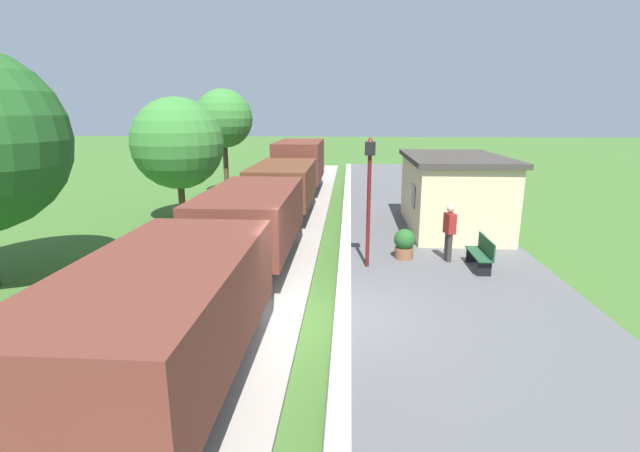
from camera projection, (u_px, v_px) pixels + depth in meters
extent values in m
plane|color=#3D6628|center=(325.00, 324.00, 10.06)|extent=(160.00, 160.00, 0.00)
cube|color=#565659|center=(472.00, 324.00, 9.82)|extent=(6.00, 60.00, 0.25)
cube|color=silver|center=(343.00, 315.00, 9.97)|extent=(0.36, 60.00, 0.01)
cube|color=#9E9389|center=(219.00, 319.00, 10.20)|extent=(3.80, 60.00, 0.12)
cube|color=slate|center=(250.00, 314.00, 10.12)|extent=(0.07, 60.00, 0.14)
cube|color=slate|center=(187.00, 313.00, 10.21)|extent=(0.07, 60.00, 0.14)
cube|color=brown|center=(163.00, 309.00, 7.10)|extent=(2.50, 5.60, 1.60)
cube|color=black|center=(166.00, 347.00, 7.26)|extent=(2.10, 5.15, 0.50)
cylinder|color=black|center=(202.00, 313.00, 9.05)|extent=(1.56, 0.84, 0.84)
cylinder|color=black|center=(110.00, 438.00, 5.58)|extent=(1.56, 0.84, 0.84)
cylinder|color=black|center=(218.00, 281.00, 10.11)|extent=(0.20, 0.30, 0.20)
cube|color=brown|center=(252.00, 216.00, 13.48)|extent=(2.50, 5.60, 1.60)
cube|color=black|center=(252.00, 237.00, 13.64)|extent=(2.10, 5.15, 0.50)
cylinder|color=black|center=(264.00, 230.00, 15.44)|extent=(1.56, 0.84, 0.84)
cylinder|color=black|center=(239.00, 264.00, 11.97)|extent=(1.56, 0.84, 0.84)
cylinder|color=black|center=(269.00, 215.00, 16.50)|extent=(0.20, 0.30, 0.20)
cylinder|color=black|center=(226.00, 270.00, 10.79)|extent=(0.20, 0.30, 0.20)
cube|color=brown|center=(283.00, 183.00, 19.87)|extent=(2.50, 5.60, 1.60)
cube|color=black|center=(284.00, 197.00, 20.03)|extent=(2.10, 5.15, 0.50)
cylinder|color=black|center=(289.00, 196.00, 21.82)|extent=(1.56, 0.84, 0.84)
cylinder|color=black|center=(278.00, 211.00, 18.36)|extent=(1.56, 0.84, 0.84)
cylinder|color=black|center=(292.00, 187.00, 22.88)|extent=(0.20, 0.30, 0.20)
cylinder|color=black|center=(273.00, 211.00, 17.18)|extent=(0.20, 0.30, 0.20)
cube|color=brown|center=(300.00, 160.00, 26.18)|extent=(2.50, 5.60, 2.20)
cube|color=black|center=(300.00, 177.00, 26.42)|extent=(2.10, 5.15, 0.50)
cylinder|color=black|center=(303.00, 177.00, 28.21)|extent=(1.56, 0.84, 0.84)
cylinder|color=black|center=(296.00, 186.00, 24.74)|extent=(1.56, 0.84, 0.84)
cylinder|color=black|center=(305.00, 170.00, 29.27)|extent=(0.20, 0.30, 0.20)
cylinder|color=black|center=(294.00, 185.00, 23.56)|extent=(0.20, 0.30, 0.20)
cube|color=beige|center=(452.00, 195.00, 17.15)|extent=(3.20, 5.50, 2.60)
cube|color=#3D3833|center=(455.00, 158.00, 16.81)|extent=(3.50, 5.80, 0.18)
cube|color=black|center=(413.00, 196.00, 16.15)|extent=(0.03, 0.90, 0.80)
cube|color=#1E4C2D|center=(479.00, 254.00, 12.80)|extent=(0.42, 1.50, 0.04)
cube|color=#1E4C2D|center=(486.00, 246.00, 12.73)|extent=(0.04, 1.50, 0.45)
cube|color=black|center=(484.00, 269.00, 12.27)|extent=(0.38, 0.06, 0.42)
cube|color=black|center=(473.00, 255.00, 13.44)|extent=(0.38, 0.06, 0.42)
cylinder|color=#38332D|center=(449.00, 248.00, 13.41)|extent=(0.15, 0.15, 0.86)
cylinder|color=#38332D|center=(447.00, 246.00, 13.56)|extent=(0.15, 0.15, 0.86)
cube|color=maroon|center=(450.00, 223.00, 13.31)|extent=(0.33, 0.43, 0.60)
sphere|color=tan|center=(451.00, 209.00, 13.20)|extent=(0.22, 0.22, 0.22)
cylinder|color=brown|center=(404.00, 253.00, 13.80)|extent=(0.56, 0.56, 0.34)
sphere|color=#235B23|center=(405.00, 239.00, 13.69)|extent=(0.64, 0.64, 0.64)
cylinder|color=#591414|center=(368.00, 212.00, 12.72)|extent=(0.11, 0.11, 3.20)
cube|color=black|center=(370.00, 148.00, 12.28)|extent=(0.28, 0.28, 0.36)
sphere|color=#F2E5BF|center=(370.00, 148.00, 12.28)|extent=(0.20, 0.20, 0.20)
cone|color=#591414|center=(370.00, 140.00, 12.22)|extent=(0.20, 0.20, 0.16)
cylinder|color=#4C3823|center=(182.00, 199.00, 19.42)|extent=(0.28, 0.28, 1.90)
sphere|color=#387A33|center=(178.00, 143.00, 18.84)|extent=(3.80, 3.80, 3.80)
cylinder|color=#4C3823|center=(226.00, 168.00, 25.26)|extent=(0.28, 0.28, 3.08)
sphere|color=#387A33|center=(224.00, 118.00, 24.59)|extent=(3.16, 3.16, 3.16)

